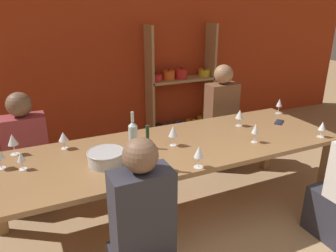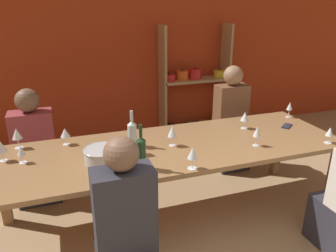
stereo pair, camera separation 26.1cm
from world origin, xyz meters
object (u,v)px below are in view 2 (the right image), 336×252
at_px(wine_glass_white_c, 330,132).
at_px(wine_glass_white_b, 141,144).
at_px(mixing_bowl, 102,154).
at_px(wine_glass_empty_b, 290,107).
at_px(wine_glass_red_b, 21,151).
at_px(person_near_a, 127,252).
at_px(dining_table, 172,153).
at_px(wine_glass_white_d, 65,133).
at_px(cell_phone, 287,126).
at_px(wine_bottle_green, 132,133).
at_px(wine_glass_white_a, 193,154).
at_px(wine_glass_white_e, 17,134).
at_px(wine_bottle_dark, 141,152).
at_px(wine_glass_empty_d, 172,132).
at_px(person_far_a, 229,129).
at_px(wine_glass_empty_a, 245,117).
at_px(wine_glass_red_a, 1,147).
at_px(person_far_b, 36,158).
at_px(shelf_unit, 194,96).

bearing_deg(wine_glass_white_c, wine_glass_white_b, 169.33).
relative_size(mixing_bowl, wine_glass_empty_b, 1.71).
relative_size(wine_glass_red_b, person_near_a, 0.11).
bearing_deg(wine_glass_white_b, dining_table, 15.58).
xyz_separation_m(wine_glass_white_d, cell_phone, (2.11, -0.26, -0.10)).
relative_size(wine_glass_white_c, cell_phone, 0.91).
relative_size(wine_bottle_green, wine_glass_white_a, 1.85).
bearing_deg(wine_bottle_green, wine_glass_white_e, 163.54).
height_order(wine_bottle_dark, person_near_a, person_near_a).
bearing_deg(person_near_a, wine_glass_white_d, 103.07).
height_order(wine_glass_white_b, wine_glass_red_b, wine_glass_white_b).
distance_m(wine_glass_empty_b, wine_glass_empty_d, 1.48).
bearing_deg(person_far_a, wine_glass_white_a, 50.40).
height_order(wine_glass_empty_a, wine_glass_red_b, wine_glass_empty_a).
bearing_deg(wine_glass_white_b, wine_glass_red_b, 169.91).
distance_m(wine_bottle_green, wine_glass_white_b, 0.20).
bearing_deg(wine_bottle_dark, wine_glass_empty_a, 22.48).
bearing_deg(mixing_bowl, wine_bottle_dark, -41.12).
xyz_separation_m(wine_bottle_dark, wine_glass_red_a, (-0.99, 0.48, -0.02)).
relative_size(wine_bottle_dark, wine_glass_white_c, 2.38).
distance_m(wine_bottle_green, person_far_a, 1.56).
distance_m(wine_glass_empty_a, person_far_a, 0.77).
bearing_deg(person_far_a, wine_glass_red_a, 14.94).
xyz_separation_m(wine_bottle_dark, person_near_a, (-0.24, -0.52, -0.41)).
bearing_deg(wine_glass_empty_a, wine_glass_red_a, -179.87).
bearing_deg(person_far_b, wine_bottle_dark, 125.32).
height_order(wine_bottle_green, wine_glass_white_d, wine_bottle_green).
height_order(wine_glass_white_b, wine_glass_red_a, wine_glass_red_a).
xyz_separation_m(wine_glass_white_a, wine_glass_empty_d, (0.00, 0.44, 0.01)).
bearing_deg(wine_glass_white_b, person_near_a, -111.70).
relative_size(shelf_unit, wine_glass_white_c, 10.90).
relative_size(mixing_bowl, wine_bottle_dark, 0.82).
xyz_separation_m(cell_phone, person_near_a, (-1.84, -0.90, -0.28)).
height_order(shelf_unit, wine_glass_white_d, shelf_unit).
xyz_separation_m(shelf_unit, wine_glass_empty_a, (-0.22, -1.76, 0.27)).
xyz_separation_m(wine_glass_white_a, person_far_b, (-1.17, 1.26, -0.43)).
height_order(dining_table, wine_glass_white_a, wine_glass_white_a).
height_order(wine_bottle_green, wine_glass_white_a, wine_bottle_green).
xyz_separation_m(dining_table, person_near_a, (-0.59, -0.83, -0.21)).
bearing_deg(shelf_unit, wine_glass_empty_a, -97.29).
relative_size(cell_phone, person_far_b, 0.14).
bearing_deg(wine_glass_empty_a, person_far_b, 161.49).
relative_size(mixing_bowl, wine_glass_white_e, 1.60).
bearing_deg(wine_glass_empty_a, cell_phone, -12.42).
relative_size(dining_table, cell_phone, 18.80).
bearing_deg(mixing_bowl, wine_glass_empty_d, 9.06).
xyz_separation_m(wine_bottle_dark, wine_glass_empty_b, (1.80, 0.62, -0.02)).
xyz_separation_m(wine_glass_empty_d, person_far_b, (-1.17, 0.82, -0.44)).
xyz_separation_m(wine_glass_empty_a, wine_glass_red_a, (-2.16, -0.01, -0.00)).
bearing_deg(dining_table, wine_glass_empty_b, 11.98).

